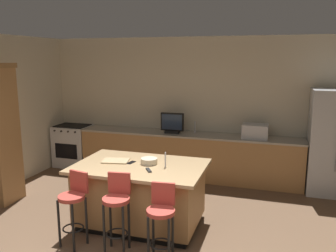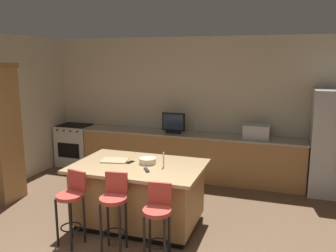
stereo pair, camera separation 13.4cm
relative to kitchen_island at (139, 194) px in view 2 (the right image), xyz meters
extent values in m
cube|color=beige|center=(0.23, 2.60, 0.96)|extent=(6.89, 0.12, 2.85)
cube|color=#9E7042|center=(0.15, 2.22, -0.02)|extent=(4.51, 0.60, 0.89)
cube|color=#9E9384|center=(0.15, 2.22, 0.44)|extent=(4.54, 0.62, 0.04)
cube|color=black|center=(0.00, 0.00, -0.42)|extent=(1.63, 0.99, 0.09)
cube|color=#9E7042|center=(0.00, 0.00, 0.01)|extent=(1.71, 1.07, 0.78)
cube|color=tan|center=(0.00, 0.00, 0.43)|extent=(1.87, 1.23, 0.04)
cube|color=#B7BABF|center=(-2.51, 2.22, -0.01)|extent=(0.77, 0.60, 0.92)
cube|color=black|center=(-2.51, 1.91, -0.05)|extent=(0.54, 0.01, 0.33)
cube|color=black|center=(-2.51, 2.22, 0.46)|extent=(0.70, 0.50, 0.02)
cylinder|color=black|center=(-2.77, 1.90, 0.39)|extent=(0.04, 0.03, 0.04)
cylinder|color=black|center=(-2.60, 1.90, 0.39)|extent=(0.04, 0.03, 0.04)
cylinder|color=black|center=(-2.43, 1.90, 0.39)|extent=(0.04, 0.03, 0.04)
cylinder|color=black|center=(-2.26, 1.90, 0.39)|extent=(0.04, 0.03, 0.04)
cube|color=#B7BABF|center=(1.48, 2.22, 0.59)|extent=(0.48, 0.36, 0.27)
cube|color=black|center=(-0.16, 2.17, 0.48)|extent=(0.29, 0.16, 0.05)
cube|color=black|center=(-0.16, 2.17, 0.69)|extent=(0.48, 0.05, 0.37)
cube|color=#1E2D47|center=(-0.16, 2.14, 0.69)|extent=(0.42, 0.01, 0.31)
cylinder|color=#B2B2B7|center=(0.28, 2.32, 0.57)|extent=(0.02, 0.02, 0.24)
cylinder|color=#B2B2B7|center=(0.38, 0.00, 0.56)|extent=(0.02, 0.02, 0.22)
cylinder|color=#B23D33|center=(-0.62, -0.83, 0.21)|extent=(0.34, 0.34, 0.05)
cube|color=#B23D33|center=(-0.59, -0.68, 0.37)|extent=(0.29, 0.09, 0.28)
cylinder|color=black|center=(-0.76, -0.92, -0.14)|extent=(0.03, 0.03, 0.65)
cylinder|color=black|center=(-0.53, -0.97, -0.14)|extent=(0.03, 0.03, 0.65)
cylinder|color=black|center=(-0.71, -0.68, -0.14)|extent=(0.03, 0.03, 0.65)
cylinder|color=black|center=(-0.47, -0.73, -0.14)|extent=(0.03, 0.03, 0.65)
torus|color=black|center=(-0.62, -0.83, -0.22)|extent=(0.28, 0.28, 0.02)
cylinder|color=#B23D33|center=(0.00, -0.81, 0.24)|extent=(0.34, 0.34, 0.05)
cube|color=#B23D33|center=(-0.02, -0.66, 0.40)|extent=(0.29, 0.07, 0.28)
cylinder|color=black|center=(-0.10, -0.95, -0.13)|extent=(0.03, 0.03, 0.68)
cylinder|color=black|center=(0.14, -0.91, -0.13)|extent=(0.03, 0.03, 0.68)
cylinder|color=black|center=(-0.14, -0.70, -0.13)|extent=(0.03, 0.03, 0.68)
cylinder|color=black|center=(0.10, -0.67, -0.13)|extent=(0.03, 0.03, 0.68)
torus|color=black|center=(0.00, -0.81, -0.21)|extent=(0.28, 0.28, 0.02)
cylinder|color=#B23D33|center=(0.59, -0.85, 0.18)|extent=(0.34, 0.34, 0.05)
cube|color=#B23D33|center=(0.58, -0.70, 0.35)|extent=(0.29, 0.07, 0.28)
cylinder|color=black|center=(0.49, -0.98, -0.15)|extent=(0.03, 0.03, 0.63)
cylinder|color=black|center=(0.73, -0.96, -0.15)|extent=(0.03, 0.03, 0.63)
cylinder|color=black|center=(0.46, -0.74, -0.15)|extent=(0.03, 0.03, 0.63)
cylinder|color=black|center=(0.70, -0.71, -0.15)|extent=(0.03, 0.03, 0.63)
torus|color=black|center=(0.59, -0.85, -0.23)|extent=(0.28, 0.28, 0.02)
cylinder|color=beige|center=(0.11, 0.09, 0.49)|extent=(0.24, 0.24, 0.08)
cube|color=black|center=(-0.16, 0.06, 0.45)|extent=(0.10, 0.16, 0.01)
cube|color=black|center=(0.21, -0.22, 0.46)|extent=(0.13, 0.16, 0.02)
cube|color=tan|center=(-0.41, 0.05, 0.46)|extent=(0.43, 0.34, 0.02)
camera|label=1|loc=(1.81, -4.47, 1.96)|focal=37.19mm
camera|label=2|loc=(1.93, -4.43, 1.96)|focal=37.19mm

